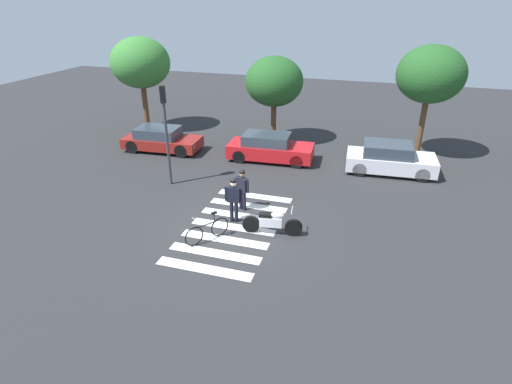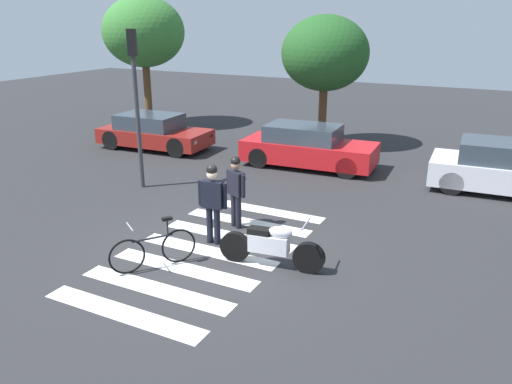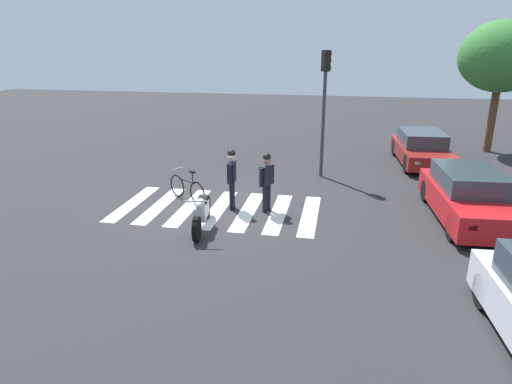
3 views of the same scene
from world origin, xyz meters
The scene contains 13 objects.
ground_plane centered at (0.00, 0.00, 0.00)m, with size 60.00×60.00×0.00m, color #2B2B2D.
police_motorcycle centered at (1.49, -0.02, 0.46)m, with size 2.16×0.62×1.03m.
leaning_bicycle centered at (-0.54, -1.12, 0.39)m, with size 1.04×1.47×1.02m.
officer_on_foot centered at (-0.11, 0.41, 1.05)m, with size 0.68×0.25×1.81m.
officer_by_motorcycle centered at (-0.11, 1.43, 0.99)m, with size 0.61×0.38×1.73m.
crosswalk_stripes centered at (0.00, 0.00, 0.00)m, with size 3.20×5.85×0.01m.
car_maroon_wagon centered at (-6.57, 6.64, 0.63)m, with size 4.26×2.02×1.29m.
car_red_convertible centered at (-0.52, 6.96, 0.67)m, with size 4.42×1.96×1.39m.
car_white_van centered at (5.40, 7.10, 0.69)m, with size 4.23×2.09×1.44m.
traffic_light_pole centered at (-4.02, 2.81, 2.96)m, with size 0.33×0.36×4.42m.
street_tree_near centered at (-9.36, 9.91, 4.07)m, with size 3.51×3.51×5.58m.
street_tree_mid centered at (-1.10, 9.91, 3.43)m, with size 3.19×3.19×4.81m.
street_tree_far centered at (6.82, 9.91, 4.22)m, with size 3.31×3.31×5.65m.
Camera 1 is at (4.68, -12.40, 7.84)m, focal length 28.95 mm.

